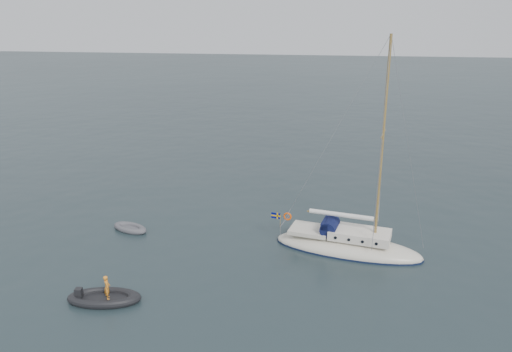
# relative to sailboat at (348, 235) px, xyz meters

# --- Properties ---
(ground) EXTENTS (300.00, 300.00, 0.00)m
(ground) POSITION_rel_sailboat_xyz_m (-3.63, 1.48, -0.98)
(ground) COLOR black
(ground) RESTS_ON ground
(sailboat) EXTENTS (9.10, 2.73, 12.95)m
(sailboat) POSITION_rel_sailboat_xyz_m (0.00, 0.00, 0.00)
(sailboat) COLOR beige
(sailboat) RESTS_ON ground
(dinghy) EXTENTS (2.56, 1.16, 0.37)m
(dinghy) POSITION_rel_sailboat_xyz_m (-13.84, 0.56, -0.82)
(dinghy) COLOR #535358
(dinghy) RESTS_ON ground
(rib) EXTENTS (3.61, 1.64, 1.41)m
(rib) POSITION_rel_sailboat_xyz_m (-11.68, -7.59, -0.76)
(rib) COLOR black
(rib) RESTS_ON ground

